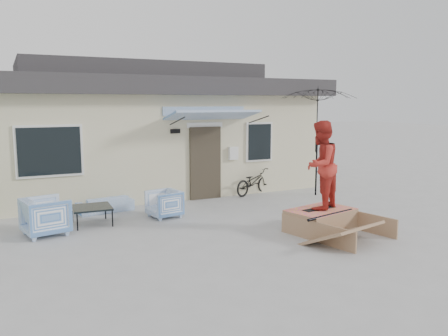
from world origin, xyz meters
name	(u,v)px	position (x,y,z in m)	size (l,w,h in m)	color
ground	(251,247)	(0.00, 0.00, 0.00)	(90.00, 90.00, 0.00)	#A0A0A0
house	(138,127)	(0.00, 7.99, 1.94)	(10.80, 8.49, 4.10)	beige
loveseat	(105,201)	(-1.96, 4.15, 0.27)	(1.40, 0.41, 0.55)	#4175BD
armchair_left	(46,214)	(-3.51, 2.61, 0.44)	(0.86, 0.81, 0.89)	#4175BD
armchair_right	(164,202)	(-0.78, 2.94, 0.37)	(0.72, 0.67, 0.74)	#4175BD
coffee_table	(92,216)	(-2.49, 3.02, 0.21)	(0.86, 0.86, 0.42)	black
bicycle	(253,179)	(2.55, 4.39, 0.48)	(0.53, 1.51, 0.97)	black
patio_umbrella	(317,138)	(4.21, 3.47, 1.75)	(2.73, 2.63, 2.20)	black
skate_ramp	(320,220)	(1.92, 0.30, 0.24)	(1.42, 1.89, 0.47)	#8D684A
skateboard	(319,208)	(1.91, 0.35, 0.50)	(0.84, 0.21, 0.05)	black
skater	(321,164)	(1.91, 0.35, 1.48)	(0.94, 0.72, 1.92)	#B72C24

